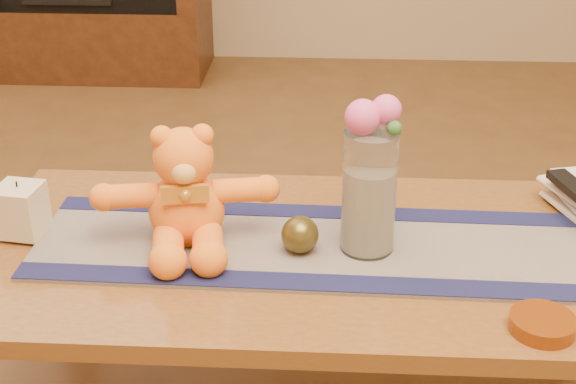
# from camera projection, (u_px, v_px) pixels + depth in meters

# --- Properties ---
(coffee_table_top) EXTENTS (1.40, 0.70, 0.04)m
(coffee_table_top) POSITION_uv_depth(u_px,v_px,m) (312.00, 256.00, 1.71)
(coffee_table_top) COLOR brown
(coffee_table_top) RESTS_ON floor
(table_leg_bl) EXTENTS (0.07, 0.07, 0.41)m
(table_leg_bl) POSITION_uv_depth(u_px,v_px,m) (67.00, 265.00, 2.10)
(table_leg_bl) COLOR brown
(table_leg_bl) RESTS_ON floor
(table_leg_br) EXTENTS (0.07, 0.07, 0.41)m
(table_leg_br) POSITION_uv_depth(u_px,v_px,m) (568.00, 280.00, 2.04)
(table_leg_br) COLOR brown
(table_leg_br) RESTS_ON floor
(persian_runner) EXTENTS (1.21, 0.37, 0.01)m
(persian_runner) POSITION_uv_depth(u_px,v_px,m) (321.00, 246.00, 1.70)
(persian_runner) COLOR #1D1742
(persian_runner) RESTS_ON coffee_table_top
(runner_border_near) EXTENTS (1.20, 0.08, 0.00)m
(runner_border_near) POSITION_uv_depth(u_px,v_px,m) (318.00, 282.00, 1.57)
(runner_border_near) COLOR #15173F
(runner_border_near) RESTS_ON persian_runner
(runner_border_far) EXTENTS (1.20, 0.08, 0.00)m
(runner_border_far) POSITION_uv_depth(u_px,v_px,m) (324.00, 212.00, 1.83)
(runner_border_far) COLOR #15173F
(runner_border_far) RESTS_ON persian_runner
(teddy_bear) EXTENTS (0.41, 0.36, 0.24)m
(teddy_bear) POSITION_uv_depth(u_px,v_px,m) (185.00, 187.00, 1.67)
(teddy_bear) COLOR orange
(teddy_bear) RESTS_ON persian_runner
(pillar_candle) EXTENTS (0.10, 0.10, 0.11)m
(pillar_candle) POSITION_uv_depth(u_px,v_px,m) (21.00, 210.00, 1.72)
(pillar_candle) COLOR beige
(pillar_candle) RESTS_ON persian_runner
(candle_wick) EXTENTS (0.00, 0.00, 0.01)m
(candle_wick) POSITION_uv_depth(u_px,v_px,m) (17.00, 184.00, 1.70)
(candle_wick) COLOR black
(candle_wick) RESTS_ON pillar_candle
(glass_vase) EXTENTS (0.11, 0.11, 0.26)m
(glass_vase) POSITION_uv_depth(u_px,v_px,m) (369.00, 192.00, 1.63)
(glass_vase) COLOR silver
(glass_vase) RESTS_ON persian_runner
(potpourri_fill) EXTENTS (0.09, 0.09, 0.18)m
(potpourri_fill) POSITION_uv_depth(u_px,v_px,m) (368.00, 209.00, 1.65)
(potpourri_fill) COLOR beige
(potpourri_fill) RESTS_ON glass_vase
(rose_left) EXTENTS (0.07, 0.07, 0.07)m
(rose_left) POSITION_uv_depth(u_px,v_px,m) (363.00, 117.00, 1.55)
(rose_left) COLOR #E55092
(rose_left) RESTS_ON glass_vase
(rose_right) EXTENTS (0.06, 0.06, 0.06)m
(rose_right) POSITION_uv_depth(u_px,v_px,m) (386.00, 110.00, 1.55)
(rose_right) COLOR #E55092
(rose_right) RESTS_ON glass_vase
(blue_flower_back) EXTENTS (0.04, 0.04, 0.04)m
(blue_flower_back) POSITION_uv_depth(u_px,v_px,m) (377.00, 112.00, 1.59)
(blue_flower_back) COLOR #4C63A5
(blue_flower_back) RESTS_ON glass_vase
(blue_flower_side) EXTENTS (0.04, 0.04, 0.04)m
(blue_flower_side) POSITION_uv_depth(u_px,v_px,m) (357.00, 118.00, 1.58)
(blue_flower_side) COLOR #4C63A5
(blue_flower_side) RESTS_ON glass_vase
(leaf_sprig) EXTENTS (0.03, 0.03, 0.03)m
(leaf_sprig) POSITION_uv_depth(u_px,v_px,m) (394.00, 128.00, 1.54)
(leaf_sprig) COLOR #33662D
(leaf_sprig) RESTS_ON glass_vase
(bronze_ball) EXTENTS (0.09, 0.09, 0.08)m
(bronze_ball) POSITION_uv_depth(u_px,v_px,m) (300.00, 235.00, 1.66)
(bronze_ball) COLOR #4C4119
(bronze_ball) RESTS_ON persian_runner
(book_bottom) EXTENTS (0.23, 0.26, 0.02)m
(book_bottom) POSITION_uv_depth(u_px,v_px,m) (566.00, 216.00, 1.81)
(book_bottom) COLOR beige
(book_bottom) RESTS_ON coffee_table_top
(book_lower) EXTENTS (0.20, 0.25, 0.02)m
(book_lower) POSITION_uv_depth(u_px,v_px,m) (570.00, 209.00, 1.80)
(book_lower) COLOR beige
(book_lower) RESTS_ON book_bottom
(book_upper) EXTENTS (0.24, 0.27, 0.02)m
(book_upper) POSITION_uv_depth(u_px,v_px,m) (566.00, 201.00, 1.79)
(book_upper) COLOR beige
(book_upper) RESTS_ON book_lower
(book_top) EXTENTS (0.21, 0.26, 0.02)m
(book_top) POSITION_uv_depth(u_px,v_px,m) (572.00, 193.00, 1.78)
(book_top) COLOR beige
(book_top) RESTS_ON book_upper
(tv_remote) EXTENTS (0.09, 0.17, 0.02)m
(tv_remote) POSITION_uv_depth(u_px,v_px,m) (574.00, 188.00, 1.76)
(tv_remote) COLOR black
(tv_remote) RESTS_ON book_top
(amber_dish) EXTENTS (0.13, 0.13, 0.03)m
(amber_dish) POSITION_uv_depth(u_px,v_px,m) (542.00, 324.00, 1.44)
(amber_dish) COLOR #BF5914
(amber_dish) RESTS_ON coffee_table_top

